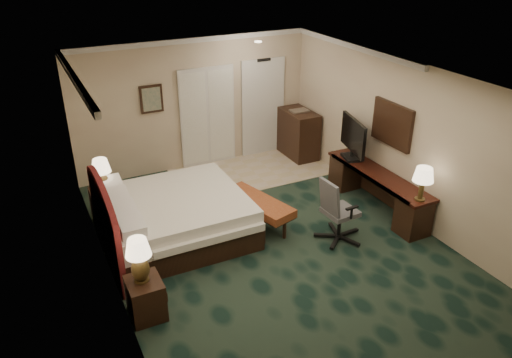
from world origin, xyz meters
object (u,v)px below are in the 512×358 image
lamp_near (139,260)px  minibar (298,134)px  desk_chair (341,209)px  bed_bench (258,211)px  tv (353,139)px  bed (176,217)px  nightstand_near (146,298)px  nightstand_far (108,208)px  desk (377,191)px  lamp_far (102,176)px

lamp_near → minibar: lamp_near is taller
lamp_near → desk_chair: (3.32, 0.37, -0.30)m
bed_bench → lamp_near: bearing=-165.1°
tv → bed: bearing=-165.6°
nightstand_near → bed: bearing=59.9°
nightstand_near → lamp_near: (-0.01, 0.03, 0.58)m
nightstand_far → desk: desk is taller
bed → bed_bench: bed is taller
minibar → bed: bearing=-150.5°
nightstand_near → desk: desk is taller
lamp_near → tv: (4.45, 1.66, 0.23)m
nightstand_near → lamp_far: bearing=89.8°
tv → bed_bench: bearing=-158.4°
lamp_near → bed_bench: (2.34, 1.38, -0.62)m
nightstand_far → tv: tv is taller
lamp_far → desk_chair: size_ratio=0.54×
nightstand_far → lamp_far: 0.62m
desk → desk_chair: (-1.18, -0.54, 0.21)m
lamp_far → minibar: (4.43, 1.15, -0.42)m
desk_chair → minibar: 3.42m
bed_bench → tv: 2.30m
minibar → nightstand_far: bearing=-165.9°
desk_chair → minibar: (1.13, 3.22, -0.03)m
nightstand_near → bed_bench: size_ratio=0.39×
bed → lamp_far: bearing=139.4°
lamp_far → minibar: 4.59m
lamp_far → bed_bench: (2.31, -1.07, -0.71)m
bed → nightstand_near: 1.93m
lamp_far → desk_chair: 3.91m
lamp_far → nightstand_far: bearing=53.1°
tv → desk_chair: bearing=-117.3°
minibar → lamp_far: bearing=-165.5°
nightstand_near → desk: size_ratio=0.23×
lamp_near → tv: bearing=20.5°
lamp_far → minibar: lamp_far is taller
lamp_far → tv: tv is taller
bed → nightstand_far: bearing=137.1°
nightstand_near → desk_chair: bearing=6.9°
desk → minibar: size_ratio=2.31×
bed_bench → tv: (2.11, 0.29, 0.85)m
bed_bench → desk: bearing=-27.7°
nightstand_near → tv: size_ratio=0.54×
tv → minibar: tv is taller
nightstand_far → desk_chair: desk_chair is taller
nightstand_near → lamp_far: 2.57m
nightstand_near → nightstand_far: (0.04, 2.52, 0.05)m
bed_bench → desk_chair: desk_chair is taller
bed → tv: 3.55m
nightstand_near → minibar: 5.74m
desk → tv: tv is taller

